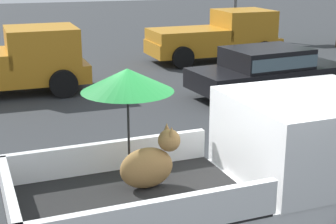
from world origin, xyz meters
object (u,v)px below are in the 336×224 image
pickup_truck_main (247,171)px  parked_sedan_near (267,69)px  pickup_truck_far (6,63)px  pickup_truck_red (219,36)px

pickup_truck_main → parked_sedan_near: bearing=55.6°
pickup_truck_far → parked_sedan_near: bearing=-21.9°
pickup_truck_red → parked_sedan_near: (-0.73, -5.16, -0.13)m
pickup_truck_far → pickup_truck_main: bearing=-74.5°
pickup_truck_main → pickup_truck_red: size_ratio=1.06×
pickup_truck_red → pickup_truck_far: bearing=-162.9°
pickup_truck_main → pickup_truck_far: 9.43m
pickup_truck_red → parked_sedan_near: pickup_truck_red is taller
pickup_truck_red → pickup_truck_far: same height
pickup_truck_main → parked_sedan_near: (3.78, 6.61, -0.22)m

